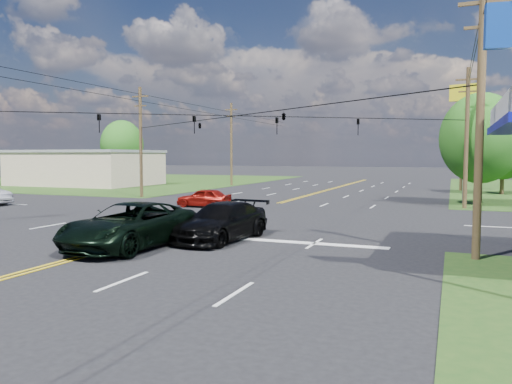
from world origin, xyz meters
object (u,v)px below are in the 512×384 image
at_px(tree_right_a, 481,138).
at_px(suv_black, 222,221).
at_px(pole_nw, 141,141).
at_px(pole_left_far, 231,143).
at_px(tree_far_l, 122,145).
at_px(pole_ne, 467,136).
at_px(pole_right_far, 462,141).
at_px(pickup_dkgreen, 131,225).
at_px(tree_right_b, 503,149).
at_px(retail_nw, 86,169).
at_px(pole_se, 480,117).

height_order(tree_right_a, suv_black, tree_right_a).
bearing_deg(pole_nw, pole_left_far, 90.00).
height_order(pole_nw, suv_black, pole_nw).
bearing_deg(pole_nw, tree_far_l, 129.56).
bearing_deg(pole_ne, pole_right_far, 90.00).
distance_m(pole_left_far, pickup_dkgreen, 41.89).
bearing_deg(tree_right_b, pole_ne, -103.13).
bearing_deg(suv_black, pole_left_far, 119.69).
bearing_deg(pole_ne, tree_right_a, 71.57).
height_order(retail_nw, tree_right_b, tree_right_b).
bearing_deg(suv_black, tree_right_b, 73.47).
distance_m(pole_nw, pole_ne, 26.00).
relative_size(pole_se, suv_black, 1.73).
xyz_separation_m(retail_nw, tree_right_a, (44.00, -10.00, 2.87)).
xyz_separation_m(tree_far_l, suv_black, (35.07, -40.50, -4.40)).
bearing_deg(retail_nw, pole_right_far, 7.94).
height_order(pole_right_far, tree_far_l, pole_right_far).
distance_m(retail_nw, pole_ne, 45.02).
bearing_deg(retail_nw, tree_right_b, 2.46).
relative_size(tree_right_a, pickup_dkgreen, 1.29).
relative_size(pole_se, tree_right_b, 1.34).
relative_size(pickup_dkgreen, suv_black, 1.15).
distance_m(pole_right_far, pickup_dkgreen, 41.58).
bearing_deg(pole_left_far, retail_nw, -160.56).
relative_size(pole_right_far, tree_right_a, 1.22).
bearing_deg(pole_nw, tree_right_b, 26.95).
bearing_deg(retail_nw, pole_nw, -37.41).
distance_m(tree_right_a, pickup_dkgreen, 27.33).
xyz_separation_m(tree_right_a, pickup_dkgreen, (-13.50, -23.42, -3.99)).
distance_m(pole_left_far, pole_right_far, 26.00).
height_order(pole_se, tree_far_l, pole_se).
bearing_deg(pickup_dkgreen, tree_right_b, 68.01).
distance_m(pole_nw, suv_black, 24.11).
height_order(pole_ne, tree_far_l, pole_ne).
bearing_deg(pole_se, pole_right_far, 90.00).
bearing_deg(pole_left_far, tree_far_l, 168.11).
distance_m(pole_se, suv_black, 10.76).
distance_m(pole_left_far, tree_right_b, 29.79).
bearing_deg(pole_se, pole_left_far, 125.10).
distance_m(retail_nw, pole_right_far, 43.53).
height_order(tree_far_l, pickup_dkgreen, tree_far_l).
distance_m(pole_se, pickup_dkgreen, 13.36).
xyz_separation_m(tree_far_l, pickup_dkgreen, (32.50, -43.42, -4.32)).
bearing_deg(tree_right_a, pole_ne, -108.43).
distance_m(tree_far_l, pickup_dkgreen, 54.41).
bearing_deg(pole_right_far, retail_nw, -172.06).
bearing_deg(tree_right_a, retail_nw, 167.20).
bearing_deg(pole_right_far, tree_far_l, 174.92).
relative_size(pole_ne, suv_black, 1.73).
relative_size(pole_nw, pole_right_far, 0.95).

